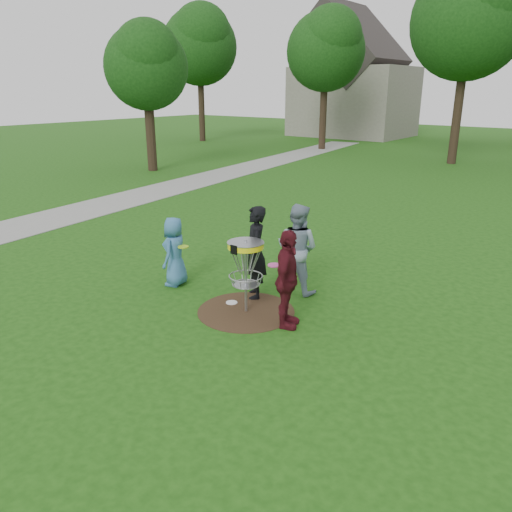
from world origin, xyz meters
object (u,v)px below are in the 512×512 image
Objects in this scene: player_maroon at (287,280)px; disc_golf_basket at (246,259)px; player_black at (255,253)px; player_blue at (175,252)px; player_grey at (297,249)px.

player_maroon is 1.25× the size of disc_golf_basket.
disc_golf_basket is (0.30, -0.66, 0.11)m from player_black.
player_maroon reaches higher than disc_golf_basket.
disc_golf_basket is at bearing 65.81° from player_blue.
player_black reaches higher than player_blue.
player_grey is (0.50, 0.71, -0.01)m from player_black.
player_black is 0.87m from player_grey.
player_grey reaches higher than player_maroon.
player_black is (1.70, 0.51, 0.19)m from player_blue.
player_grey is 1.59m from player_maroon.
player_black reaches higher than player_grey.
player_black is at bearing 114.45° from disc_golf_basket.
player_blue reaches higher than disc_golf_basket.
player_maroon is (2.92, -0.19, 0.14)m from player_blue.
player_blue is 2.93m from player_maroon.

